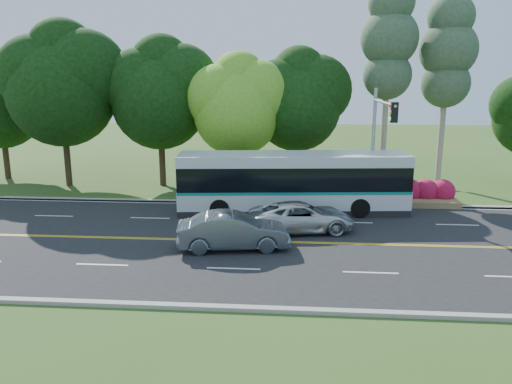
# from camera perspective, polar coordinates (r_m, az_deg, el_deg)

# --- Properties ---
(ground) EXTENTS (120.00, 120.00, 0.00)m
(ground) POSITION_cam_1_polar(r_m,az_deg,el_deg) (23.76, -0.34, -5.68)
(ground) COLOR #31521B
(ground) RESTS_ON ground
(road) EXTENTS (60.00, 14.00, 0.02)m
(road) POSITION_cam_1_polar(r_m,az_deg,el_deg) (23.76, -0.34, -5.66)
(road) COLOR black
(road) RESTS_ON ground
(curb_north) EXTENTS (60.00, 0.30, 0.15)m
(curb_north) POSITION_cam_1_polar(r_m,az_deg,el_deg) (30.58, 0.79, -1.24)
(curb_north) COLOR gray
(curb_north) RESTS_ON ground
(curb_south) EXTENTS (60.00, 0.30, 0.15)m
(curb_south) POSITION_cam_1_polar(r_m,az_deg,el_deg) (17.15, -2.40, -13.14)
(curb_south) COLOR gray
(curb_south) RESTS_ON ground
(grass_verge) EXTENTS (60.00, 4.00, 0.10)m
(grass_verge) POSITION_cam_1_polar(r_m,az_deg,el_deg) (32.37, 1.00, -0.48)
(grass_verge) COLOR #31521B
(grass_verge) RESTS_ON ground
(lane_markings) EXTENTS (57.60, 13.82, 0.00)m
(lane_markings) POSITION_cam_1_polar(r_m,az_deg,el_deg) (23.76, -0.56, -5.63)
(lane_markings) COLOR gold
(lane_markings) RESTS_ON road
(tree_row) EXTENTS (44.70, 9.10, 13.84)m
(tree_row) POSITION_cam_1_polar(r_m,az_deg,el_deg) (35.27, -7.20, 11.50)
(tree_row) COLOR #2F1D15
(tree_row) RESTS_ON ground
(bougainvillea_hedge) EXTENTS (9.50, 2.25, 1.50)m
(bougainvillea_hedge) POSITION_cam_1_polar(r_m,az_deg,el_deg) (31.78, 13.94, 0.11)
(bougainvillea_hedge) COLOR maroon
(bougainvillea_hedge) RESTS_ON ground
(traffic_signal) EXTENTS (0.42, 6.10, 7.00)m
(traffic_signal) POSITION_cam_1_polar(r_m,az_deg,el_deg) (28.35, 13.89, 6.69)
(traffic_signal) COLOR #989BA1
(traffic_signal) RESTS_ON ground
(transit_bus) EXTENTS (13.13, 4.03, 3.38)m
(transit_bus) POSITION_cam_1_polar(r_m,az_deg,el_deg) (28.50, 4.20, 1.00)
(transit_bus) COLOR silver
(transit_bus) RESTS_ON road
(sedan) EXTENTS (5.24, 2.52, 1.65)m
(sedan) POSITION_cam_1_polar(r_m,az_deg,el_deg) (22.53, -2.60, -4.49)
(sedan) COLOR #545E65
(sedan) RESTS_ON road
(suv) EXTENTS (5.64, 3.35, 1.47)m
(suv) POSITION_cam_1_polar(r_m,az_deg,el_deg) (25.19, 5.22, -2.84)
(suv) COLOR silver
(suv) RESTS_ON road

